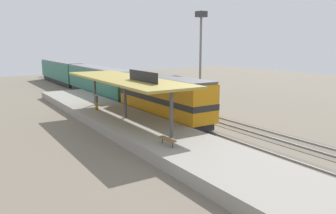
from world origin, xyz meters
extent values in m
plane|color=#706656|center=(2.00, 0.00, 0.00)|extent=(120.00, 120.00, 0.00)
cube|color=#5F5649|center=(0.00, 0.00, 0.02)|extent=(3.20, 110.00, 0.04)
cube|color=gray|center=(-0.72, 0.00, 0.08)|extent=(0.10, 110.00, 0.16)
cube|color=gray|center=(0.72, 0.00, 0.08)|extent=(0.10, 110.00, 0.16)
cube|color=#5F5649|center=(4.60, 0.00, 0.02)|extent=(3.20, 110.00, 0.04)
cube|color=gray|center=(3.88, 0.00, 0.08)|extent=(0.10, 110.00, 0.16)
cube|color=gray|center=(5.32, 0.00, 0.08)|extent=(0.10, 110.00, 0.16)
cube|color=gray|center=(-4.60, 0.00, 0.45)|extent=(6.00, 44.00, 0.90)
cylinder|color=#47474C|center=(-4.60, -8.00, 2.70)|extent=(0.28, 0.28, 3.60)
cylinder|color=#47474C|center=(-4.60, 0.00, 2.70)|extent=(0.28, 0.28, 3.60)
cylinder|color=#47474C|center=(-4.60, 8.00, 2.70)|extent=(0.28, 0.28, 3.60)
cube|color=#A38E3D|center=(-4.60, 0.00, 4.60)|extent=(5.20, 18.00, 0.20)
cube|color=black|center=(-4.60, -3.60, 5.15)|extent=(0.12, 4.80, 0.90)
cylinder|color=#333338|center=(-6.00, -10.26, 1.11)|extent=(0.07, 0.07, 0.42)
cylinder|color=#333338|center=(-6.00, -8.96, 1.11)|extent=(0.07, 0.07, 0.42)
cube|color=brown|center=(-6.00, -9.61, 1.36)|extent=(0.44, 1.70, 0.08)
cube|color=#28282D|center=(0.00, 0.68, 0.51)|extent=(2.60, 13.60, 0.70)
cube|color=orange|center=(0.00, 0.68, 2.61)|extent=(2.90, 14.40, 3.50)
cube|color=#515156|center=(0.00, 0.68, 4.48)|extent=(2.78, 14.11, 0.24)
cube|color=#282828|center=(0.00, 0.68, 2.35)|extent=(2.93, 14.43, 0.56)
cube|color=#28282D|center=(0.00, 18.68, 0.51)|extent=(2.60, 19.20, 0.70)
cube|color=#2D6B56|center=(0.00, 18.68, 2.51)|extent=(2.90, 20.00, 3.30)
cube|color=slate|center=(0.00, 18.68, 4.28)|extent=(2.78, 19.60, 0.24)
cube|color=#28282D|center=(0.00, 39.48, 0.51)|extent=(2.60, 19.20, 0.70)
cube|color=#2D6B56|center=(0.00, 39.48, 2.51)|extent=(2.90, 20.00, 3.30)
cube|color=slate|center=(0.00, 39.48, 4.28)|extent=(2.78, 19.60, 0.24)
cylinder|color=slate|center=(7.80, 4.33, 5.50)|extent=(0.28, 0.28, 11.00)
cube|color=#333338|center=(7.80, 4.33, 11.35)|extent=(1.10, 1.10, 0.70)
cylinder|color=olive|center=(-5.64, 5.09, 1.32)|extent=(0.16, 0.16, 0.84)
cylinder|color=olive|center=(-5.46, 5.09, 1.32)|extent=(0.16, 0.16, 0.84)
cylinder|color=#4C4C51|center=(-5.55, 5.09, 2.06)|extent=(0.34, 0.34, 0.64)
sphere|color=tan|center=(-5.55, 5.09, 2.50)|extent=(0.23, 0.23, 0.23)
camera|label=1|loc=(-17.93, -28.26, 7.90)|focal=35.43mm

